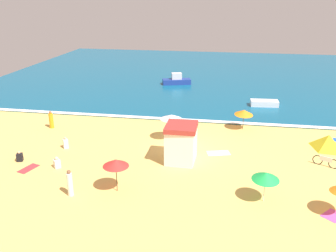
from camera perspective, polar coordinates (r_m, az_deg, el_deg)
name	(u,v)px	position (r m, az deg, el deg)	size (l,w,h in m)	color
ground_plane	(185,147)	(29.06, 2.65, -3.32)	(60.00, 60.00, 0.00)	#EDBC60
ocean_water	(208,74)	(55.74, 6.36, 8.20)	(60.00, 44.00, 0.10)	#0F567A
wave_breaker_foam	(193,120)	(34.85, 3.97, 0.94)	(57.00, 0.70, 0.01)	white
lifeguard_cabana	(181,143)	(26.11, 2.09, -2.67)	(2.22, 2.43, 2.85)	white
beach_umbrella_0	(266,176)	(21.81, 15.27, -7.68)	(1.77, 1.80, 1.97)	silver
beach_umbrella_2	(116,163)	(22.21, -8.29, -5.80)	(2.28, 2.28, 2.19)	#4C3823
beach_umbrella_3	(171,117)	(29.68, 0.51, 1.45)	(2.57, 2.57, 2.24)	silver
beach_umbrella_4	(244,112)	(32.90, 11.96, 2.14)	(2.21, 2.23, 1.92)	#4C3823
beach_tent	(328,142)	(30.97, 24.08, -2.39)	(2.91, 2.88, 1.24)	yellow
parked_bicycle	(326,161)	(28.10, 23.73, -5.15)	(1.64, 0.91, 0.76)	black
beachgoer_0	(57,163)	(26.73, -17.21, -5.62)	(0.58, 0.58, 0.85)	white
beachgoer_2	(66,143)	(29.79, -15.95, -2.64)	(0.51, 0.51, 0.96)	white
beachgoer_3	(20,157)	(28.68, -22.49, -4.54)	(0.50, 0.50, 0.81)	black
beachgoer_4	(51,120)	(34.52, -18.05, 0.90)	(0.46, 0.46, 1.63)	orange
beachgoer_5	(70,184)	(22.82, -15.30, -8.80)	(0.48, 0.48, 1.73)	white
beach_towel_0	(29,169)	(27.40, -21.27, -6.31)	(1.13, 1.68, 0.01)	red
beach_towel_3	(218,153)	(28.19, 8.02, -4.27)	(1.92, 1.35, 0.01)	white
beach_towel_4	(333,216)	(22.58, 24.71, -12.80)	(1.48, 1.50, 0.01)	#D84CA5
small_boat_0	(177,80)	(48.81, 1.38, 7.24)	(3.97, 2.33, 1.53)	navy
small_boat_1	(264,103)	(40.54, 15.04, 3.53)	(3.00, 1.42, 0.62)	white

